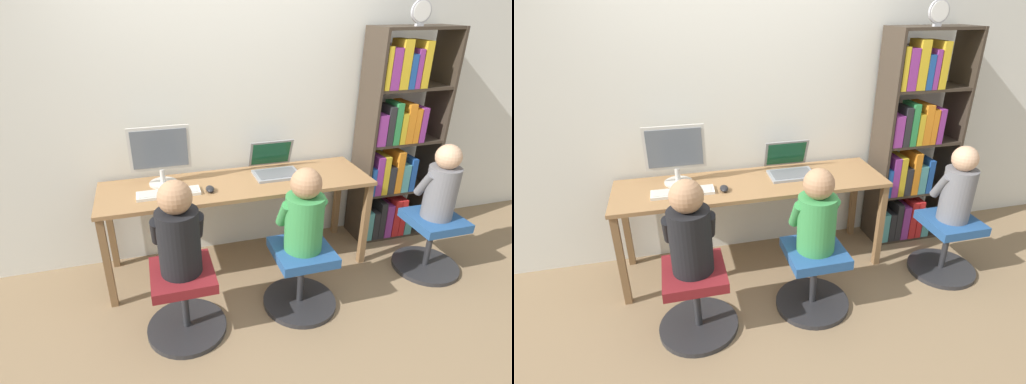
# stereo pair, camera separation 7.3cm
# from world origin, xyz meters

# --- Properties ---
(ground_plane) EXTENTS (14.00, 14.00, 0.00)m
(ground_plane) POSITION_xyz_m (0.00, 0.00, 0.00)
(ground_plane) COLOR #846B4C
(wall_back) EXTENTS (10.00, 0.05, 2.60)m
(wall_back) POSITION_xyz_m (0.00, 0.66, 1.30)
(wall_back) COLOR silver
(wall_back) RESTS_ON ground_plane
(desk) EXTENTS (2.11, 0.59, 0.77)m
(desk) POSITION_xyz_m (0.00, 0.30, 0.69)
(desk) COLOR olive
(desk) RESTS_ON ground_plane
(desktop_monitor) EXTENTS (0.45, 0.21, 0.46)m
(desktop_monitor) POSITION_xyz_m (-0.56, 0.42, 1.00)
(desktop_monitor) COLOR beige
(desktop_monitor) RESTS_ON desk
(laptop) EXTENTS (0.37, 0.34, 0.25)m
(laptop) POSITION_xyz_m (0.34, 0.39, 0.82)
(laptop) COLOR gray
(laptop) RESTS_ON desk
(keyboard) EXTENTS (0.46, 0.14, 0.03)m
(keyboard) POSITION_xyz_m (-0.54, 0.22, 0.78)
(keyboard) COLOR silver
(keyboard) RESTS_ON desk
(computer_mouse_by_keyboard) EXTENTS (0.06, 0.10, 0.04)m
(computer_mouse_by_keyboard) POSITION_xyz_m (-0.24, 0.19, 0.79)
(computer_mouse_by_keyboard) COLOR black
(computer_mouse_by_keyboard) RESTS_ON desk
(office_chair_left) EXTENTS (0.54, 0.54, 0.49)m
(office_chair_left) POSITION_xyz_m (-0.53, -0.35, 0.25)
(office_chair_left) COLOR #262628
(office_chair_left) RESTS_ON ground_plane
(office_chair_right) EXTENTS (0.54, 0.54, 0.49)m
(office_chair_right) POSITION_xyz_m (0.31, -0.32, 0.25)
(office_chair_right) COLOR #262628
(office_chair_right) RESTS_ON ground_plane
(person_at_monitor) EXTENTS (0.33, 0.29, 0.63)m
(person_at_monitor) POSITION_xyz_m (-0.53, -0.34, 0.78)
(person_at_monitor) COLOR black
(person_at_monitor) RESTS_ON office_chair_left
(person_at_laptop) EXTENTS (0.32, 0.28, 0.60)m
(person_at_laptop) POSITION_xyz_m (0.31, -0.31, 0.76)
(person_at_laptop) COLOR #388C47
(person_at_laptop) RESTS_ON office_chair_right
(bookshelf) EXTENTS (0.71, 0.33, 1.87)m
(bookshelf) POSITION_xyz_m (1.44, 0.41, 0.85)
(bookshelf) COLOR #382D23
(bookshelf) RESTS_ON ground_plane
(desk_clock) EXTENTS (0.17, 0.03, 0.19)m
(desk_clock) POSITION_xyz_m (1.44, 0.33, 1.97)
(desk_clock) COLOR #B2B2B7
(desk_clock) RESTS_ON bookshelf
(office_chair_side) EXTENTS (0.54, 0.54, 0.49)m
(office_chair_side) POSITION_xyz_m (1.50, -0.19, 0.25)
(office_chair_side) COLOR #262628
(office_chair_side) RESTS_ON ground_plane
(person_near_shelf) EXTENTS (0.29, 0.27, 0.60)m
(person_near_shelf) POSITION_xyz_m (1.50, -0.18, 0.77)
(person_near_shelf) COLOR slate
(person_near_shelf) RESTS_ON office_chair_side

